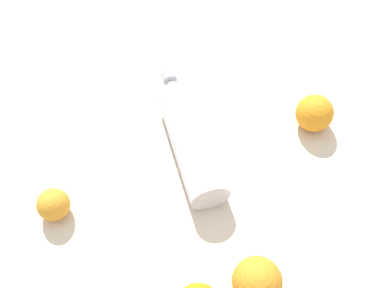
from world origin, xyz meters
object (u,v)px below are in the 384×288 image
Objects in this scene: orange_0 at (53,205)px; water_bottle at (189,135)px; orange_3 at (314,113)px; orange_1 at (257,281)px.

water_bottle is at bearing 134.96° from orange_0.
orange_3 reaches higher than orange_0.
orange_1 is (0.05, 0.39, 0.01)m from orange_0.
orange_3 is (-0.37, 0.06, -0.00)m from orange_1.
orange_1 reaches higher than orange_3.
water_bottle is 4.97× the size of orange_0.
orange_1 is at bearing -174.94° from water_bottle.
orange_0 is 0.79× the size of orange_3.
water_bottle is 3.61× the size of orange_1.
orange_0 is 0.54m from orange_3.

